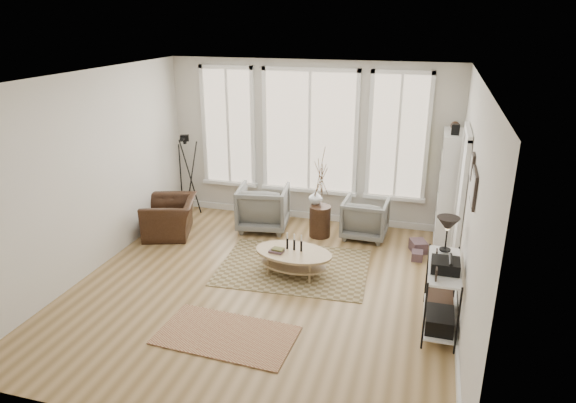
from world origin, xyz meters
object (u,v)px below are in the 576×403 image
(side_table, at_px, (320,196))
(coffee_table, at_px, (293,256))
(low_shelf, at_px, (442,289))
(bookcase, at_px, (448,190))
(armchair_right, at_px, (365,218))
(armchair_left, at_px, (263,207))
(accent_chair, at_px, (170,217))

(side_table, bearing_deg, coffee_table, -93.11)
(low_shelf, bearing_deg, bookcase, 88.72)
(low_shelf, distance_m, armchair_right, 2.75)
(bookcase, distance_m, side_table, 2.08)
(armchair_right, bearing_deg, coffee_table, 65.35)
(armchair_left, bearing_deg, low_shelf, 134.00)
(coffee_table, xyz_separation_m, side_table, (0.08, 1.47, 0.45))
(armchair_left, height_order, accent_chair, armchair_left)
(bookcase, xyz_separation_m, low_shelf, (-0.06, -2.52, -0.44))
(coffee_table, height_order, armchair_right, armchair_right)
(bookcase, bearing_deg, coffee_table, -141.21)
(bookcase, height_order, low_shelf, bookcase)
(armchair_left, relative_size, accent_chair, 0.91)
(armchair_right, distance_m, side_table, 0.86)
(coffee_table, bearing_deg, bookcase, 38.79)
(side_table, bearing_deg, low_shelf, -48.66)
(bookcase, relative_size, side_table, 1.35)
(armchair_left, bearing_deg, coffee_table, 113.67)
(low_shelf, bearing_deg, side_table, 131.34)
(bookcase, height_order, coffee_table, bookcase)
(armchair_left, xyz_separation_m, side_table, (1.04, -0.06, 0.33))
(low_shelf, xyz_separation_m, armchair_right, (-1.25, 2.45, -0.17))
(low_shelf, height_order, accent_chair, low_shelf)
(accent_chair, bearing_deg, coffee_table, 52.55)
(side_table, xyz_separation_m, accent_chair, (-2.52, -0.62, -0.42))
(side_table, height_order, accent_chair, side_table)
(armchair_left, height_order, armchair_right, armchair_left)
(bookcase, distance_m, coffee_table, 2.82)
(bookcase, relative_size, low_shelf, 1.58)
(low_shelf, height_order, armchair_right, low_shelf)
(armchair_right, bearing_deg, bookcase, -174.46)
(coffee_table, relative_size, armchair_left, 1.41)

